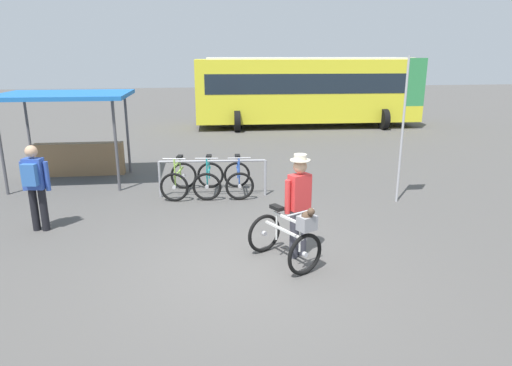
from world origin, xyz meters
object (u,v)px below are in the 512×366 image
Objects in this scene: racked_bike_lime at (179,180)px; person_with_featured_bike at (299,202)px; racked_bike_blue at (238,179)px; market_stall at (72,127)px; racked_bike_teal at (209,179)px; banner_flag at (411,102)px; featured_bicycle at (289,237)px; bus_distant at (307,88)px; pedestrian_with_backpack at (35,183)px.

racked_bike_lime is 0.71× the size of person_with_featured_bike.
racked_bike_blue is at bearing 99.50° from person_with_featured_bike.
racked_bike_lime is at bearing -33.52° from market_stall.
racked_bike_lime is at bearing 175.14° from racked_bike_teal.
banner_flag reaches higher than person_with_featured_bike.
racked_bike_lime is 1.03× the size of racked_bike_teal.
featured_bicycle is at bearing -74.94° from racked_bike_teal.
banner_flag is (3.02, 2.48, 1.28)m from person_with_featured_bike.
banner_flag reaches higher than featured_bicycle.
featured_bicycle is (0.38, -3.93, 0.12)m from racked_bike_blue.
market_stall is at bearing -135.82° from bus_distant.
bus_distant reaches higher than racked_bike_teal.
banner_flag is (4.32, -1.19, 1.86)m from racked_bike_teal.
pedestrian_with_backpack is 0.52× the size of market_stall.
banner_flag is (7.58, 0.69, 1.29)m from pedestrian_with_backpack.
market_stall is at bearing 127.55° from featured_bicycle.
featured_bicycle reaches higher than racked_bike_lime.
racked_bike_blue is at bearing -4.86° from racked_bike_lime.
racked_bike_blue is at bearing -112.77° from bus_distant.
banner_flag is at bearing 40.81° from featured_bicycle.
racked_bike_lime is 0.12× the size of bus_distant.
racked_bike_teal is at bearing 175.14° from racked_bike_blue.
racked_bike_teal is 0.37× the size of banner_flag.
racked_bike_blue is 10.97m from bus_distant.
person_with_featured_bike is (0.23, 0.32, 0.46)m from featured_bicycle.
featured_bicycle is at bearing -66.38° from racked_bike_lime.
market_stall is (-2.73, 1.81, 1.03)m from racked_bike_lime.
racked_bike_lime is 0.39× the size of market_stall.
pedestrian_with_backpack is at bearing -155.32° from racked_bike_blue.
market_stall is (-4.73, 5.54, 0.45)m from person_with_featured_bike.
banner_flag is at bearing -15.37° from racked_bike_teal.
racked_bike_lime is 1.40m from racked_bike_blue.
racked_bike_lime is 0.75× the size of pedestrian_with_backpack.
racked_bike_teal is 0.38× the size of market_stall.
pedestrian_with_backpack is at bearing -87.43° from market_stall.
racked_bike_blue is 0.66× the size of person_with_featured_bike.
racked_bike_blue is 0.36× the size of market_stall.
racked_bike_lime is 1.08× the size of racked_bike_blue.
bus_distant is (3.61, 13.64, 0.79)m from person_with_featured_bike.
racked_bike_blue is 3.71m from person_with_featured_bike.
pedestrian_with_backpack is at bearing -150.06° from racked_bike_teal.
racked_bike_lime is at bearing 113.62° from featured_bicycle.
banner_flag reaches higher than racked_bike_lime.
bus_distant is at bearing 86.97° from banner_flag.
pedestrian_with_backpack is (-2.56, -1.94, 0.57)m from racked_bike_lime.
pedestrian_with_backpack is at bearing -174.79° from banner_flag.
person_with_featured_bike reaches higher than racked_bike_blue.
bus_distant is at bearing 63.79° from racked_bike_teal.
person_with_featured_bike is 0.55× the size of market_stall.
banner_flag is at bearing -13.96° from racked_bike_lime.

